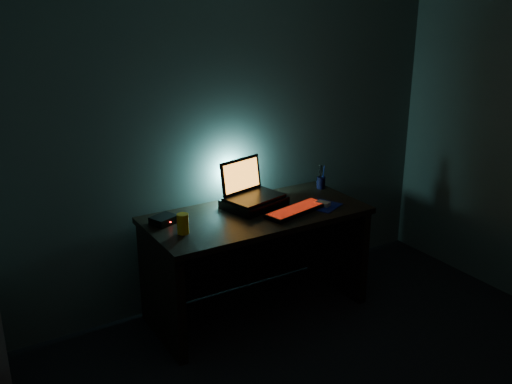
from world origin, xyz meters
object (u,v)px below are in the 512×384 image
Objects in this scene: laptop at (249,188)px; router at (164,220)px; keyboard at (296,210)px; pen_cup at (321,183)px; juice_glass at (183,224)px; mouse at (323,204)px.

laptop is 2.32× the size of router.
laptop is at bearing 111.84° from keyboard.
juice_glass reaches higher than pen_cup.
keyboard is 0.89m from router.
juice_glass is (-0.60, -0.22, -0.06)m from laptop.
laptop is 4.69× the size of mouse.
router is (-0.85, 0.27, 0.01)m from keyboard.
mouse is 0.49× the size of router.
laptop reaches higher than mouse.
laptop is at bearing 20.52° from juice_glass.
juice_glass is (-1.25, -0.25, 0.02)m from pen_cup.
juice_glass is at bearing -168.66° from pen_cup.
router is at bearing 101.84° from juice_glass.
mouse is at bearing -48.16° from laptop.
keyboard is 5.56× the size of pen_cup.
mouse is 0.38m from pen_cup.
keyboard is (0.20, -0.29, -0.11)m from laptop.
laptop reaches higher than keyboard.
juice_glass is (-0.80, 0.06, 0.05)m from keyboard.
pen_cup reaches higher than keyboard.
pen_cup is (0.65, 0.03, -0.08)m from laptop.
mouse is at bearing -12.90° from keyboard.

